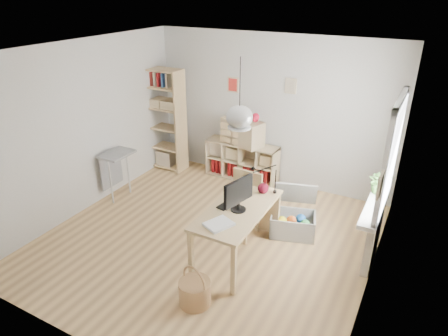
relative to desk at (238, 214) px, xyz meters
The scene contains 20 objects.
ground 0.87m from the desk, 164.74° to the left, with size 4.50×4.50×0.00m, color tan.
room_shell 1.34m from the desk, 164.74° to the left, with size 4.50×4.50×4.50m.
window_unit 2.04m from the desk, 24.12° to the left, with size 0.07×1.16×1.46m.
radiator 1.82m from the desk, 24.58° to the left, with size 0.10×0.80×0.80m, color silver.
windowsill 1.77m from the desk, 25.25° to the left, with size 0.22×1.20×0.06m, color white.
desk is the anchor object (origin of this frame).
cube_shelf 2.48m from the desk, 114.61° to the left, with size 1.40×0.38×0.72m.
tall_bookshelf 3.27m from the desk, 142.99° to the left, with size 0.80×0.38×2.00m.
side_table 2.64m from the desk, 169.06° to the left, with size 0.40×0.55×0.85m.
chair 0.60m from the desk, 109.66° to the left, with size 0.49×0.49×0.96m.
wicker_basket 1.17m from the desk, 91.45° to the right, with size 0.38×0.38×0.52m.
storage_chest 1.12m from the desk, 61.92° to the left, with size 0.83×0.89×0.69m.
monitor 0.34m from the desk, 57.58° to the right, with size 0.20×0.50×0.44m.
keyboard 0.19m from the desk, behind, with size 0.13×0.35×0.02m, color black.
task_lamp 0.68m from the desk, 80.63° to the left, with size 0.36×0.13×0.38m.
yarn_ball 0.58m from the desk, 76.71° to the left, with size 0.15×0.15×0.15m, color #4F0A15.
paper_tray 0.49m from the desk, 92.94° to the right, with size 0.26×0.32×0.03m, color white.
drawer_chest 2.42m from the desk, 114.53° to the left, with size 0.80×0.37×0.46m, color tan.
red_vase 2.39m from the desk, 108.90° to the left, with size 0.14×0.14×0.17m, color maroon.
potted_plant 1.95m from the desk, 35.02° to the left, with size 0.31×0.27×0.34m, color #356325.
Camera 1 is at (2.53, -4.22, 3.44)m, focal length 32.00 mm.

